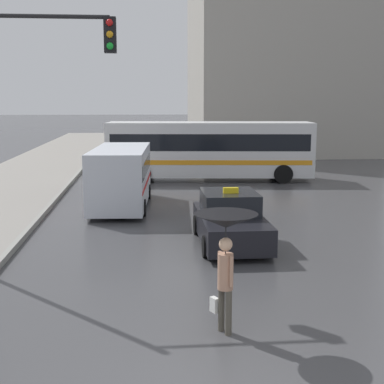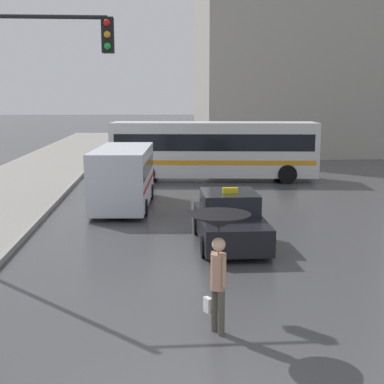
{
  "view_description": "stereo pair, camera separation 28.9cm",
  "coord_description": "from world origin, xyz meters",
  "px_view_note": "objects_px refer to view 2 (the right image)",
  "views": [
    {
      "loc": [
        -1.01,
        -6.93,
        4.19
      ],
      "look_at": [
        0.44,
        9.17,
        1.4
      ],
      "focal_mm": 50.0,
      "sensor_mm": 36.0,
      "label": 1
    },
    {
      "loc": [
        -0.72,
        -6.95,
        4.19
      ],
      "look_at": [
        0.44,
        9.17,
        1.4
      ],
      "focal_mm": 50.0,
      "sensor_mm": 36.0,
      "label": 2
    }
  ],
  "objects_px": {
    "city_bus": "(214,148)",
    "pedestrian_with_umbrella": "(219,235)",
    "taxi": "(230,221)",
    "ambulance_van": "(123,174)",
    "traffic_light": "(25,92)"
  },
  "relations": [
    {
      "from": "city_bus",
      "to": "pedestrian_with_umbrella",
      "type": "relative_size",
      "value": 4.87
    },
    {
      "from": "taxi",
      "to": "ambulance_van",
      "type": "bearing_deg",
      "value": -59.49
    },
    {
      "from": "ambulance_van",
      "to": "city_bus",
      "type": "distance_m",
      "value": 8.22
    },
    {
      "from": "taxi",
      "to": "pedestrian_with_umbrella",
      "type": "bearing_deg",
      "value": 79.97
    },
    {
      "from": "city_bus",
      "to": "pedestrian_with_umbrella",
      "type": "bearing_deg",
      "value": -0.26
    },
    {
      "from": "traffic_light",
      "to": "taxi",
      "type": "bearing_deg",
      "value": 23.44
    },
    {
      "from": "taxi",
      "to": "traffic_light",
      "type": "distance_m",
      "value": 6.75
    },
    {
      "from": "traffic_light",
      "to": "city_bus",
      "type": "bearing_deg",
      "value": 67.71
    },
    {
      "from": "taxi",
      "to": "city_bus",
      "type": "distance_m",
      "value": 12.8
    },
    {
      "from": "ambulance_van",
      "to": "traffic_light",
      "type": "relative_size",
      "value": 0.91
    },
    {
      "from": "ambulance_van",
      "to": "city_bus",
      "type": "bearing_deg",
      "value": -118.44
    },
    {
      "from": "taxi",
      "to": "ambulance_van",
      "type": "height_order",
      "value": "ambulance_van"
    },
    {
      "from": "taxi",
      "to": "pedestrian_with_umbrella",
      "type": "distance_m",
      "value": 6.27
    },
    {
      "from": "taxi",
      "to": "city_bus",
      "type": "relative_size",
      "value": 0.38
    },
    {
      "from": "ambulance_van",
      "to": "pedestrian_with_umbrella",
      "type": "bearing_deg",
      "value": 104.69
    }
  ]
}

